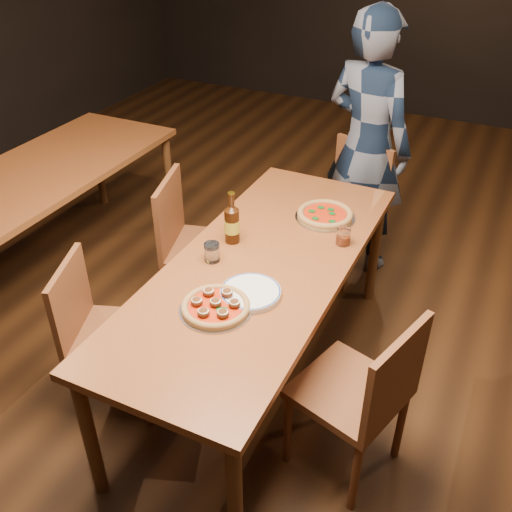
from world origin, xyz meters
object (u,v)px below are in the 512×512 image
at_px(chair_main_nw, 115,334).
at_px(pizza_margherita, 325,215).
at_px(table_main, 260,275).
at_px(diner, 367,145).
at_px(pizza_meatball, 216,306).
at_px(beer_bottle, 232,225).
at_px(chair_main_e, 349,389).
at_px(chair_main_sw, 205,247).
at_px(plate_stack, 251,293).
at_px(amber_glass, 343,236).
at_px(table_left, 38,182).
at_px(water_glass, 212,252).
at_px(chair_end, 342,211).

relative_size(chair_main_nw, pizza_margherita, 2.67).
xyz_separation_m(table_main, diner, (0.11, 1.36, 0.18)).
xyz_separation_m(pizza_meatball, beer_bottle, (-0.19, 0.52, 0.08)).
distance_m(chair_main_e, diner, 1.78).
bearing_deg(chair_main_nw, pizza_meatball, -106.03).
distance_m(pizza_margherita, diner, 0.82).
xyz_separation_m(chair_main_sw, beer_bottle, (0.33, -0.26, 0.38)).
bearing_deg(plate_stack, chair_main_nw, -162.83).
height_order(plate_stack, diner, diner).
relative_size(table_main, chair_main_sw, 2.14).
relative_size(pizza_margherita, amber_glass, 3.68).
height_order(table_left, chair_main_nw, chair_main_nw).
height_order(table_main, water_glass, water_glass).
bearing_deg(plate_stack, table_main, 105.39).
xyz_separation_m(chair_end, amber_glass, (0.25, -0.83, 0.33)).
relative_size(table_main, table_left, 1.00).
height_order(pizza_margherita, beer_bottle, beer_bottle).
height_order(beer_bottle, water_glass, beer_bottle).
bearing_deg(diner, chair_end, 91.14).
xyz_separation_m(table_left, beer_bottle, (1.49, -0.19, 0.17)).
bearing_deg(beer_bottle, chair_main_sw, 141.11).
relative_size(chair_main_sw, diner, 0.54).
relative_size(chair_main_e, beer_bottle, 3.37).
bearing_deg(amber_glass, table_main, -131.98).
bearing_deg(chair_main_e, table_main, -102.22).
relative_size(chair_main_e, chair_end, 0.99).
xyz_separation_m(water_glass, diner, (0.33, 1.44, 0.06)).
xyz_separation_m(table_left, amber_glass, (2.00, 0.03, 0.12)).
xyz_separation_m(chair_main_e, pizza_meatball, (-0.59, -0.09, 0.32)).
distance_m(chair_main_nw, chair_main_e, 1.16).
bearing_deg(pizza_meatball, chair_main_e, 8.43).
height_order(chair_main_nw, pizza_meatball, chair_main_nw).
height_order(plate_stack, amber_glass, amber_glass).
bearing_deg(table_main, pizza_meatball, -92.89).
bearing_deg(pizza_meatball, diner, 85.70).
bearing_deg(beer_bottle, diner, 75.41).
bearing_deg(beer_bottle, chair_main_nw, -122.99).
bearing_deg(chair_end, table_left, -135.83).
bearing_deg(table_left, table_main, -10.01).
distance_m(chair_main_sw, pizza_meatball, 0.99).
bearing_deg(table_left, beer_bottle, -7.12).
relative_size(chair_main_sw, water_glass, 9.98).
distance_m(table_main, chair_main_nw, 0.77).
distance_m(water_glass, amber_glass, 0.66).
bearing_deg(pizza_margherita, chair_main_e, -62.66).
distance_m(chair_main_e, pizza_margherita, 1.01).
bearing_deg(plate_stack, diner, 88.44).
relative_size(table_main, chair_end, 2.17).
relative_size(chair_main_sw, pizza_meatball, 2.96).
height_order(pizza_margherita, amber_glass, amber_glass).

